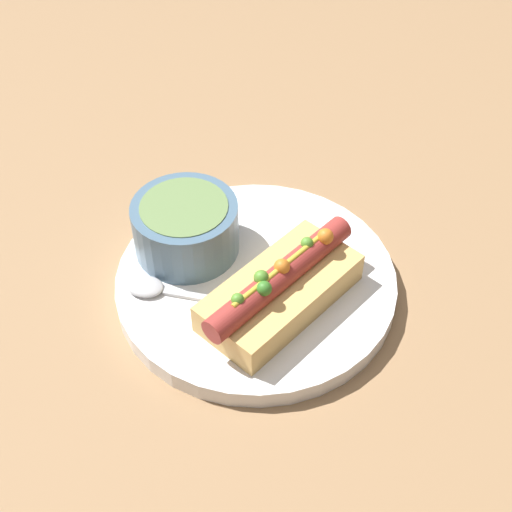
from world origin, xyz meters
The scene contains 5 objects.
ground_plane centered at (0.00, 0.00, 0.00)m, with size 4.00×4.00×0.00m, color #93704C.
dinner_plate centered at (0.00, 0.00, 0.01)m, with size 0.27×0.27×0.02m.
hot_dog centered at (0.01, -0.04, 0.04)m, with size 0.17×0.13×0.06m.
soup_bowl centered at (-0.05, 0.06, 0.05)m, with size 0.10×0.10×0.06m.
spoon centered at (-0.09, 0.01, 0.02)m, with size 0.13×0.10×0.01m.
Camera 1 is at (-0.19, -0.43, 0.53)m, focal length 50.00 mm.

